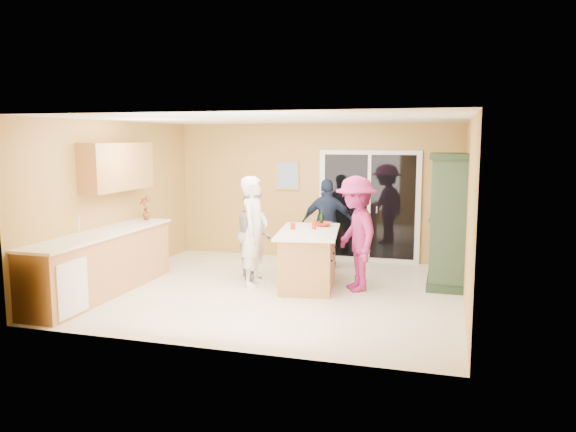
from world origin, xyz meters
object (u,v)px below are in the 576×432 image
(green_hutch, at_px, (448,222))
(woman_navy, at_px, (328,224))
(woman_magenta, at_px, (356,234))
(woman_grey, at_px, (253,233))
(kitchen_island, at_px, (308,260))
(woman_white, at_px, (254,231))

(green_hutch, xyz_separation_m, woman_navy, (-2.08, 0.68, -0.22))
(green_hutch, distance_m, woman_navy, 2.20)
(green_hutch, relative_size, woman_magenta, 1.19)
(woman_grey, relative_size, woman_navy, 0.93)
(kitchen_island, distance_m, green_hutch, 2.27)
(kitchen_island, bearing_deg, green_hutch, 7.90)
(green_hutch, distance_m, woman_white, 3.05)
(woman_navy, bearing_deg, woman_grey, 28.56)
(woman_magenta, bearing_deg, woman_navy, -179.73)
(woman_grey, xyz_separation_m, woman_navy, (1.05, 0.99, 0.06))
(kitchen_island, distance_m, woman_magenta, 0.89)
(woman_white, relative_size, woman_navy, 1.08)
(kitchen_island, height_order, woman_navy, woman_navy)
(woman_white, distance_m, woman_navy, 1.75)
(kitchen_island, height_order, woman_grey, woman_grey)
(woman_white, distance_m, woman_grey, 0.59)
(kitchen_island, bearing_deg, woman_white, -172.19)
(woman_grey, height_order, woman_navy, woman_navy)
(woman_white, height_order, woman_magenta, woman_magenta)
(kitchen_island, relative_size, woman_magenta, 1.02)
(kitchen_island, xyz_separation_m, woman_magenta, (0.76, -0.07, 0.47))
(green_hutch, bearing_deg, woman_magenta, -152.85)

